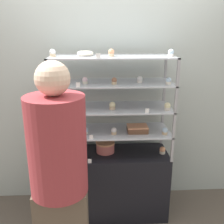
{
  "coord_description": "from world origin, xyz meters",
  "views": [
    {
      "loc": [
        -0.13,
        -2.47,
        1.95
      ],
      "look_at": [
        0.0,
        0.0,
        1.17
      ],
      "focal_mm": 42.0,
      "sensor_mm": 36.0,
      "label": 1
    }
  ],
  "objects": [
    {
      "name": "cupcake_6",
      "position": [
        -0.53,
        -0.05,
        1.25
      ],
      "size": [
        0.06,
        0.06,
        0.07
      ],
      "color": "#CCB28C",
      "rests_on": "display_riser_middle"
    },
    {
      "name": "cupcake_15",
      "position": [
        -0.01,
        -0.04,
        1.75
      ],
      "size": [
        0.05,
        0.05,
        0.07
      ],
      "color": "#CCB28C",
      "rests_on": "display_riser_top"
    },
    {
      "name": "cupcake_14",
      "position": [
        -0.54,
        -0.04,
        1.75
      ],
      "size": [
        0.05,
        0.05,
        0.07
      ],
      "color": "#CCB28C",
      "rests_on": "display_riser_top"
    },
    {
      "name": "cupcake_13",
      "position": [
        0.52,
        -0.12,
        1.49
      ],
      "size": [
        0.05,
        0.05,
        0.06
      ],
      "color": "beige",
      "rests_on": "display_riser_upper"
    },
    {
      "name": "display_riser_lower",
      "position": [
        0.0,
        0.0,
        0.95
      ],
      "size": [
        1.16,
        0.46,
        0.25
      ],
      "color": "#99999E",
      "rests_on": "display_base"
    },
    {
      "name": "cupcake_2",
      "position": [
        -0.51,
        -0.06,
        1.0
      ],
      "size": [
        0.05,
        0.05,
        0.07
      ],
      "color": "#CCB28C",
      "rests_on": "display_riser_lower"
    },
    {
      "name": "cupcake_3",
      "position": [
        -0.27,
        -0.08,
        1.0
      ],
      "size": [
        0.05,
        0.05,
        0.07
      ],
      "color": "white",
      "rests_on": "display_riser_lower"
    },
    {
      "name": "cupcake_16",
      "position": [
        0.52,
        -0.11,
        1.75
      ],
      "size": [
        0.05,
        0.05,
        0.07
      ],
      "color": "white",
      "rests_on": "display_riser_top"
    },
    {
      "name": "cupcake_12",
      "position": [
        0.26,
        -0.04,
        1.49
      ],
      "size": [
        0.05,
        0.05,
        0.06
      ],
      "color": "white",
      "rests_on": "display_riser_upper"
    },
    {
      "name": "customer_figure",
      "position": [
        -0.43,
        -0.79,
        0.94
      ],
      "size": [
        0.41,
        0.41,
        1.76
      ],
      "color": "brown",
      "rests_on": "ground_plane"
    },
    {
      "name": "back_wall",
      "position": [
        0.0,
        0.37,
        1.3
      ],
      "size": [
        8.0,
        0.05,
        2.6
      ],
      "color": "#A8B2AD",
      "rests_on": "ground_plane"
    },
    {
      "name": "cupcake_1",
      "position": [
        0.52,
        -0.04,
        0.76
      ],
      "size": [
        0.06,
        0.06,
        0.08
      ],
      "color": "beige",
      "rests_on": "display_base"
    },
    {
      "name": "donut_glazed",
      "position": [
        -0.25,
        0.04,
        1.73
      ],
      "size": [
        0.15,
        0.15,
        0.04
      ],
      "color": "#EFE5CC",
      "rests_on": "display_riser_top"
    },
    {
      "name": "cupcake_4",
      "position": [
        0.01,
        -0.09,
        1.0
      ],
      "size": [
        0.05,
        0.05,
        0.07
      ],
      "color": "#CCB28C",
      "rests_on": "display_riser_lower"
    },
    {
      "name": "cupcake_8",
      "position": [
        0.52,
        -0.12,
        1.25
      ],
      "size": [
        0.06,
        0.06,
        0.07
      ],
      "color": "beige",
      "rests_on": "display_riser_middle"
    },
    {
      "name": "sheet_cake_frosted",
      "position": [
        0.25,
        -0.04,
        1.0
      ],
      "size": [
        0.2,
        0.16,
        0.06
      ],
      "color": "brown",
      "rests_on": "display_riser_lower"
    },
    {
      "name": "cupcake_10",
      "position": [
        -0.25,
        -0.06,
        1.49
      ],
      "size": [
        0.05,
        0.05,
        0.06
      ],
      "color": "beige",
      "rests_on": "display_riser_upper"
    },
    {
      "name": "cupcake_7",
      "position": [
        0.0,
        -0.07,
        1.25
      ],
      "size": [
        0.06,
        0.06,
        0.07
      ],
      "color": "#CCB28C",
      "rests_on": "display_riser_middle"
    },
    {
      "name": "cupcake_11",
      "position": [
        0.01,
        -0.09,
        1.49
      ],
      "size": [
        0.05,
        0.05,
        0.06
      ],
      "color": "#CCB28C",
      "rests_on": "display_riser_upper"
    },
    {
      "name": "price_tag_2",
      "position": [
        0.31,
        -0.21,
        1.24
      ],
      "size": [
        0.04,
        0.0,
        0.04
      ],
      "color": "white",
      "rests_on": "display_riser_middle"
    },
    {
      "name": "layer_cake_centerpiece",
      "position": [
        -0.07,
        0.03,
        0.78
      ],
      "size": [
        0.2,
        0.2,
        0.11
      ],
      "color": "#C66660",
      "rests_on": "display_base"
    },
    {
      "name": "price_tag_4",
      "position": [
        -0.13,
        -0.21,
        1.73
      ],
      "size": [
        0.04,
        0.0,
        0.04
      ],
      "color": "white",
      "rests_on": "display_riser_top"
    },
    {
      "name": "ground_plane",
      "position": [
        0.0,
        0.0,
        0.0
      ],
      "size": [
        20.0,
        20.0,
        0.0
      ],
      "primitive_type": "plane",
      "color": "brown"
    },
    {
      "name": "cupcake_0",
      "position": [
        -0.51,
        -0.07,
        0.76
      ],
      "size": [
        0.06,
        0.06,
        0.08
      ],
      "color": "beige",
      "rests_on": "display_base"
    },
    {
      "name": "price_tag_3",
      "position": [
        -0.31,
        -0.21,
        1.49
      ],
      "size": [
        0.04,
        0.0,
        0.04
      ],
      "color": "white",
      "rests_on": "display_riser_upper"
    },
    {
      "name": "display_riser_top",
      "position": [
        0.0,
        0.0,
        1.7
      ],
      "size": [
        1.16,
        0.46,
        0.25
      ],
      "color": "#99999E",
      "rests_on": "display_riser_upper"
    },
    {
      "name": "display_base",
      "position": [
        0.0,
        0.0,
        0.36
      ],
      "size": [
        1.16,
        0.46,
        0.72
      ],
      "color": "black",
      "rests_on": "ground_plane"
    },
    {
      "name": "cupcake_5",
      "position": [
        0.51,
        -0.12,
        1.0
      ],
      "size": [
        0.05,
        0.05,
        0.07
      ],
      "color": "#CCB28C",
      "rests_on": "display_riser_lower"
    },
    {
      "name": "display_riser_middle",
      "position": [
        0.0,
        0.0,
        1.2
      ],
      "size": [
        1.16,
        0.46,
        0.25
      ],
      "color": "#99999E",
      "rests_on": "display_riser_lower"
    },
    {
      "name": "display_riser_upper",
      "position": [
        0.0,
        0.0,
        1.45
      ],
      "size": [
        1.16,
        0.46,
        0.25
      ],
      "color": "#99999E",
      "rests_on": "display_riser_middle"
    },
    {
      "name": "price_tag_0",
      "position": [
        -0.23,
        -0.21,
        0.74
      ],
      "size": [
        0.04,
        0.0,
        0.04
      ],
      "color": "white",
      "rests_on": "display_base"
    },
    {
      "name": "cupcake_9",
      "position": [
        -0.53,
        -0.04,
        1.49
      ],
      "size": [
        0.05,
        0.05,
        0.06
      ],
      "color": "#CCB28C",
      "rests_on": "display_riser_upper"
    },
    {
      "name": "price_tag_1",
      "position": [
        -0.2,
        -0.21,
        0.99
      ],
      "size": [
        0.04,
        0.0,
        0.04
      ],
      "color": "white",
      "rests_on": "display_riser_lower"
    }
  ]
}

